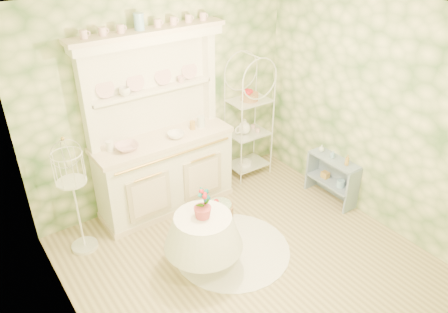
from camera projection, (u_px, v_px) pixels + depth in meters
floor at (250, 264)px, 4.85m from camera, size 3.60×3.60×0.00m
ceiling at (260, 15)px, 3.51m from camera, size 3.60×3.60×0.00m
wall_left at (67, 229)px, 3.28m from camera, size 3.60×3.60×0.00m
wall_right at (375, 115)px, 5.08m from camera, size 3.60×3.60×0.00m
wall_back at (164, 101)px, 5.45m from camera, size 3.60×3.60×0.00m
wall_front at (423, 271)px, 2.90m from camera, size 3.60×3.60×0.00m
kitchen_dresser at (162, 127)px, 5.26m from camera, size 1.87×0.61×2.29m
bakers_rack at (249, 114)px, 6.06m from camera, size 0.60×0.44×1.91m
side_shelf at (332, 179)px, 5.81m from camera, size 0.36×0.75×0.62m
round_table at (204, 247)px, 4.63m from camera, size 0.61×0.61×0.63m
birdcage_stand at (75, 197)px, 4.74m from camera, size 0.34×0.34×1.41m
floor_basket at (220, 211)px, 5.55m from camera, size 0.34×0.34×0.19m
lace_rug at (232, 250)px, 5.05m from camera, size 1.76×1.76×0.01m
bowl_floral at (127, 149)px, 5.05m from camera, size 0.30×0.30×0.07m
bowl_white at (176, 137)px, 5.32m from camera, size 0.27×0.27×0.07m
cup_left at (125, 93)px, 4.96m from camera, size 0.16×0.16×0.10m
cup_right at (181, 80)px, 5.33m from camera, size 0.09×0.09×0.09m
potted_geranium at (205, 204)px, 4.40m from camera, size 0.20×0.17×0.32m
bottle_amber at (347, 160)px, 5.49m from camera, size 0.07×0.07×0.15m
bottle_blue at (333, 155)px, 5.67m from camera, size 0.05×0.05×0.10m
bottle_glass at (321, 149)px, 5.81m from camera, size 0.10×0.10×0.10m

